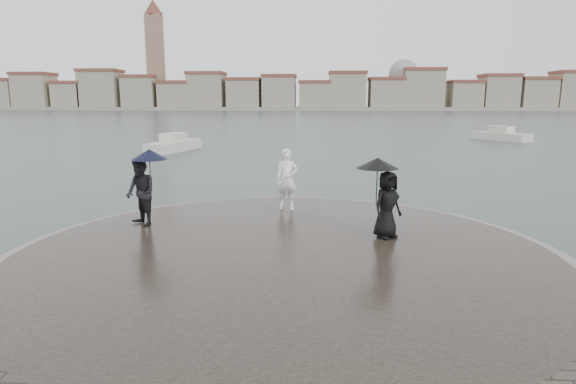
{
  "coord_description": "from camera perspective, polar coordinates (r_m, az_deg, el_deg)",
  "views": [
    {
      "loc": [
        0.67,
        -6.76,
        3.68
      ],
      "look_at": [
        0.0,
        4.8,
        1.45
      ],
      "focal_mm": 30.0,
      "sensor_mm": 36.0,
      "label": 1
    }
  ],
  "objects": [
    {
      "name": "ground",
      "position": [
        7.73,
        -2.16,
        -17.54
      ],
      "size": [
        400.0,
        400.0,
        0.0
      ],
      "primitive_type": "plane",
      "color": "#2B3835",
      "rests_on": "ground"
    },
    {
      "name": "kerb_ring",
      "position": [
        10.87,
        -0.4,
        -7.99
      ],
      "size": [
        12.5,
        12.5,
        0.32
      ],
      "primitive_type": "cylinder",
      "color": "gray",
      "rests_on": "ground"
    },
    {
      "name": "quay_tip",
      "position": [
        10.87,
        -0.4,
        -7.89
      ],
      "size": [
        11.9,
        11.9,
        0.36
      ],
      "primitive_type": "cylinder",
      "color": "#2D261E",
      "rests_on": "ground"
    },
    {
      "name": "statue",
      "position": [
        14.66,
        -0.12,
        1.52
      ],
      "size": [
        0.7,
        0.48,
        1.86
      ],
      "primitive_type": "imported",
      "rotation": [
        0.0,
        0.0,
        -0.06
      ],
      "color": "white",
      "rests_on": "quay_tip"
    },
    {
      "name": "visitor_left",
      "position": [
        13.33,
        -16.87,
        0.81
      ],
      "size": [
        1.28,
        1.12,
        2.04
      ],
      "color": "black",
      "rests_on": "quay_tip"
    },
    {
      "name": "visitor_right",
      "position": [
        11.83,
        11.33,
        -0.06
      ],
      "size": [
        1.25,
        1.08,
        1.95
      ],
      "color": "black",
      "rests_on": "quay_tip"
    },
    {
      "name": "far_skyline",
      "position": [
        167.63,
        0.96,
        11.55
      ],
      "size": [
        260.0,
        20.0,
        37.0
      ],
      "color": "gray",
      "rests_on": "ground"
    },
    {
      "name": "boats",
      "position": [
        40.19,
        8.11,
        6.08
      ],
      "size": [
        30.89,
        16.59,
        1.5
      ],
      "color": "beige",
      "rests_on": "ground"
    }
  ]
}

